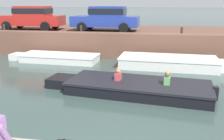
{
  "coord_description": "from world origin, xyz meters",
  "views": [
    {
      "loc": [
        0.56,
        -3.63,
        3.2
      ],
      "look_at": [
        -0.66,
        3.75,
        1.19
      ],
      "focal_mm": 40.0,
      "sensor_mm": 36.0,
      "label": 1
    }
  ],
  "objects_px": {
    "motorboat_passing": "(132,87)",
    "mooring_bollard_east": "(182,30)",
    "car_leftmost_red": "(32,17)",
    "mooring_bollard_mid": "(81,29)",
    "boat_moored_west_white": "(56,58)",
    "car_left_inner_blue": "(106,18)",
    "boat_moored_central_white": "(173,63)",
    "mooring_bollard_west": "(4,27)"
  },
  "relations": [
    {
      "from": "car_left_inner_blue",
      "to": "mooring_bollard_mid",
      "type": "relative_size",
      "value": 9.49
    },
    {
      "from": "mooring_bollard_mid",
      "to": "car_leftmost_red",
      "type": "bearing_deg",
      "value": 162.26
    },
    {
      "from": "car_left_inner_blue",
      "to": "mooring_bollard_west",
      "type": "relative_size",
      "value": 9.49
    },
    {
      "from": "boat_moored_central_white",
      "to": "car_left_inner_blue",
      "type": "relative_size",
      "value": 1.39
    },
    {
      "from": "boat_moored_west_white",
      "to": "mooring_bollard_west",
      "type": "xyz_separation_m",
      "value": [
        -4.0,
        1.54,
        1.49
      ]
    },
    {
      "from": "boat_moored_central_white",
      "to": "car_leftmost_red",
      "type": "relative_size",
      "value": 1.37
    },
    {
      "from": "boat_moored_west_white",
      "to": "car_left_inner_blue",
      "type": "relative_size",
      "value": 1.23
    },
    {
      "from": "mooring_bollard_mid",
      "to": "mooring_bollard_east",
      "type": "distance_m",
      "value": 5.88
    },
    {
      "from": "boat_moored_west_white",
      "to": "motorboat_passing",
      "type": "xyz_separation_m",
      "value": [
        4.66,
        -4.37,
        0.01
      ]
    },
    {
      "from": "mooring_bollard_east",
      "to": "mooring_bollard_west",
      "type": "bearing_deg",
      "value": 180.0
    },
    {
      "from": "motorboat_passing",
      "to": "car_leftmost_red",
      "type": "bearing_deg",
      "value": 135.87
    },
    {
      "from": "boat_moored_central_white",
      "to": "mooring_bollard_east",
      "type": "height_order",
      "value": "mooring_bollard_east"
    },
    {
      "from": "car_left_inner_blue",
      "to": "boat_moored_central_white",
      "type": "bearing_deg",
      "value": -38.24
    },
    {
      "from": "boat_moored_central_white",
      "to": "car_left_inner_blue",
      "type": "height_order",
      "value": "car_left_inner_blue"
    },
    {
      "from": "motorboat_passing",
      "to": "mooring_bollard_east",
      "type": "height_order",
      "value": "mooring_bollard_east"
    },
    {
      "from": "car_left_inner_blue",
      "to": "mooring_bollard_west",
      "type": "height_order",
      "value": "car_left_inner_blue"
    },
    {
      "from": "boat_moored_central_white",
      "to": "motorboat_passing",
      "type": "xyz_separation_m",
      "value": [
        -1.72,
        -3.94,
        -0.06
      ]
    },
    {
      "from": "motorboat_passing",
      "to": "mooring_bollard_east",
      "type": "xyz_separation_m",
      "value": [
        2.27,
        5.91,
        1.48
      ]
    },
    {
      "from": "car_left_inner_blue",
      "to": "boat_moored_west_white",
      "type": "bearing_deg",
      "value": -131.3
    },
    {
      "from": "car_leftmost_red",
      "to": "car_left_inner_blue",
      "type": "xyz_separation_m",
      "value": [
        5.04,
        -0.0,
        0.0
      ]
    },
    {
      "from": "boat_moored_central_white",
      "to": "mooring_bollard_west",
      "type": "relative_size",
      "value": 13.15
    },
    {
      "from": "mooring_bollard_mid",
      "to": "motorboat_passing",
      "type": "bearing_deg",
      "value": -58.56
    },
    {
      "from": "car_left_inner_blue",
      "to": "mooring_bollard_east",
      "type": "xyz_separation_m",
      "value": [
        4.54,
        -1.18,
        -0.61
      ]
    },
    {
      "from": "car_leftmost_red",
      "to": "mooring_bollard_mid",
      "type": "relative_size",
      "value": 9.58
    },
    {
      "from": "mooring_bollard_mid",
      "to": "mooring_bollard_west",
      "type": "bearing_deg",
      "value": 180.0
    },
    {
      "from": "motorboat_passing",
      "to": "car_left_inner_blue",
      "type": "height_order",
      "value": "car_left_inner_blue"
    },
    {
      "from": "boat_moored_central_white",
      "to": "motorboat_passing",
      "type": "relative_size",
      "value": 0.93
    },
    {
      "from": "mooring_bollard_west",
      "to": "mooring_bollard_mid",
      "type": "xyz_separation_m",
      "value": [
        5.05,
        0.0,
        0.0
      ]
    },
    {
      "from": "motorboat_passing",
      "to": "mooring_bollard_west",
      "type": "relative_size",
      "value": 14.15
    },
    {
      "from": "boat_moored_central_white",
      "to": "mooring_bollard_west",
      "type": "distance_m",
      "value": 10.66
    },
    {
      "from": "boat_moored_west_white",
      "to": "mooring_bollard_mid",
      "type": "height_order",
      "value": "mooring_bollard_mid"
    },
    {
      "from": "boat_moored_central_white",
      "to": "car_leftmost_red",
      "type": "xyz_separation_m",
      "value": [
        -9.03,
        3.15,
        2.04
      ]
    },
    {
      "from": "motorboat_passing",
      "to": "mooring_bollard_west",
      "type": "bearing_deg",
      "value": 145.7
    },
    {
      "from": "mooring_bollard_west",
      "to": "mooring_bollard_mid",
      "type": "height_order",
      "value": "same"
    },
    {
      "from": "boat_moored_west_white",
      "to": "mooring_bollard_west",
      "type": "relative_size",
      "value": 11.72
    },
    {
      "from": "boat_moored_central_white",
      "to": "car_leftmost_red",
      "type": "distance_m",
      "value": 9.78
    },
    {
      "from": "mooring_bollard_mid",
      "to": "mooring_bollard_east",
      "type": "xyz_separation_m",
      "value": [
        5.88,
        0.0,
        0.0
      ]
    },
    {
      "from": "boat_moored_central_white",
      "to": "mooring_bollard_east",
      "type": "xyz_separation_m",
      "value": [
        0.55,
        1.96,
        1.43
      ]
    },
    {
      "from": "boat_moored_central_white",
      "to": "mooring_bollard_east",
      "type": "distance_m",
      "value": 2.49
    },
    {
      "from": "boat_moored_central_white",
      "to": "mooring_bollard_mid",
      "type": "height_order",
      "value": "mooring_bollard_mid"
    },
    {
      "from": "boat_moored_central_white",
      "to": "mooring_bollard_west",
      "type": "height_order",
      "value": "mooring_bollard_west"
    },
    {
      "from": "motorboat_passing",
      "to": "boat_moored_central_white",
      "type": "bearing_deg",
      "value": 66.45
    }
  ]
}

